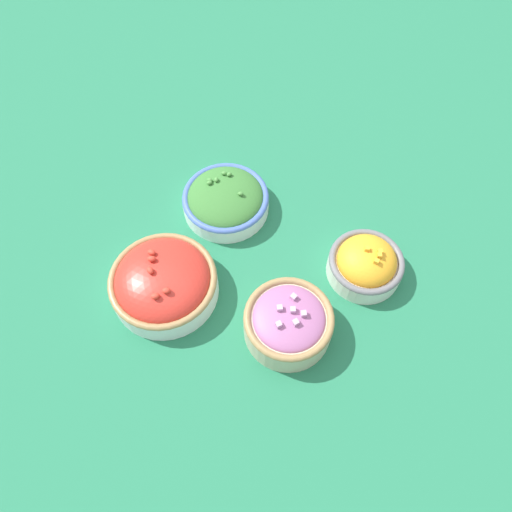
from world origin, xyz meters
name	(u,v)px	position (x,y,z in m)	size (l,w,h in m)	color
ground_plane	(256,264)	(0.00, 0.00, 0.00)	(3.00, 3.00, 0.00)	#23704C
bowl_squash	(366,263)	(-0.17, -0.09, 0.03)	(0.13, 0.13, 0.08)	silver
bowl_cherry_tomatoes	(163,282)	(0.10, 0.13, 0.03)	(0.18, 0.18, 0.08)	white
bowl_broccoli	(226,200)	(0.11, -0.07, 0.03)	(0.16, 0.16, 0.06)	white
bowl_red_onion	(288,322)	(-0.11, 0.08, 0.04)	(0.14, 0.14, 0.08)	beige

